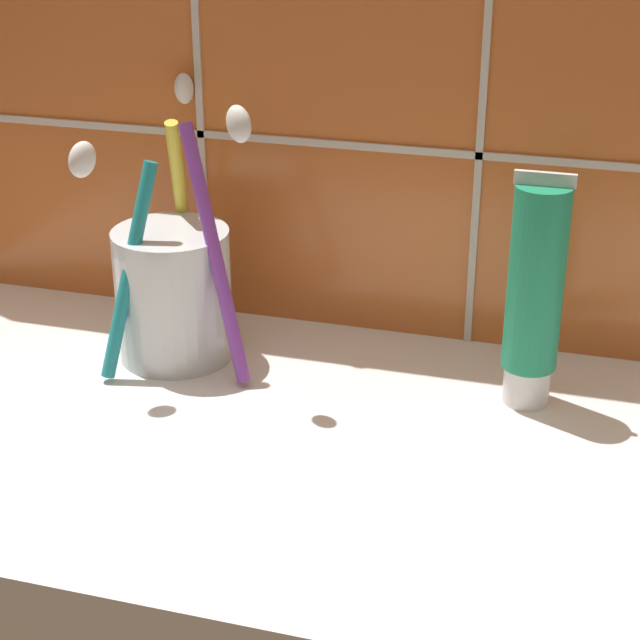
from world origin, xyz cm
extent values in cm
cube|color=white|center=(0.00, 0.00, 1.00)|extent=(77.78, 32.79, 2.00)
cube|color=#C6662D|center=(0.00, 16.64, 20.32)|extent=(87.78, 1.50, 40.65)
cube|color=beige|center=(0.00, 15.79, 15.45)|extent=(87.78, 0.24, 0.50)
cube|color=beige|center=(-17.50, 15.79, 20.32)|extent=(0.50, 0.24, 40.65)
cube|color=beige|center=(1.94, 15.79, 20.32)|extent=(0.50, 0.24, 40.65)
cylinder|color=silver|center=(-16.87, 8.20, 6.48)|extent=(7.77, 7.77, 8.97)
cylinder|color=purple|center=(-13.11, 6.63, 10.34)|extent=(5.65, 4.20, 16.17)
ellipsoid|color=white|center=(-10.61, 4.95, 19.33)|extent=(2.64, 2.36, 2.62)
cylinder|color=yellow|center=(-17.74, 12.54, 10.02)|extent=(2.14, 5.72, 15.50)
ellipsoid|color=white|center=(-18.35, 15.21, 18.68)|extent=(1.77, 2.51, 2.61)
cylinder|color=teal|center=(-18.44, 5.11, 9.18)|extent=(3.60, 4.91, 13.84)
ellipsoid|color=white|center=(-19.81, 2.97, 17.01)|extent=(2.33, 2.63, 2.61)
cylinder|color=white|center=(6.80, 8.20, 3.27)|extent=(2.90, 2.90, 2.55)
cylinder|color=#1E8C60|center=(6.80, 8.20, 10.36)|extent=(3.41, 3.41, 11.62)
cube|color=silver|center=(6.80, 8.20, 16.56)|extent=(3.58, 0.36, 0.80)
camera|label=1|loc=(10.78, -52.02, 34.97)|focal=60.00mm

